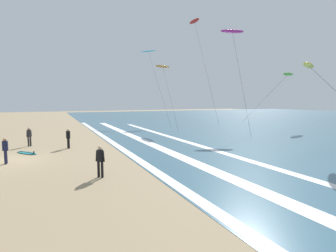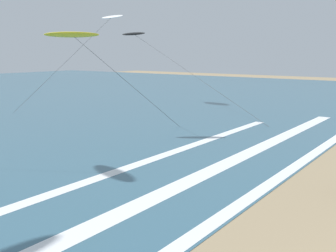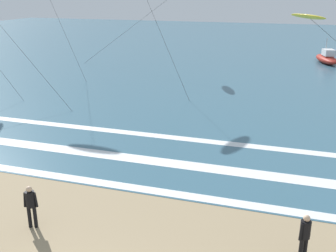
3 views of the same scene
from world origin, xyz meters
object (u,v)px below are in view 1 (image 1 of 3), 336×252
(surfboard_near_water, at_px, (27,153))
(surfer_right_near, at_px, (100,159))
(kite_yellow_low_near, at_px, (309,66))
(kite_cyan_high_left, at_px, (148,52))
(surfer_mid_group, at_px, (5,148))
(kite_red_far_left, at_px, (194,22))
(kite_lime_mid_center, at_px, (288,75))
(kite_orange_distant_low, at_px, (163,67))
(surfer_background_far, at_px, (68,137))
(kite_magenta_distant_high, at_px, (232,32))
(surfer_foreground_main, at_px, (29,135))

(surfboard_near_water, bearing_deg, surfer_right_near, 25.11)
(kite_yellow_low_near, height_order, kite_cyan_high_left, kite_cyan_high_left)
(surfer_right_near, height_order, surfer_mid_group, same)
(surfer_mid_group, bearing_deg, kite_red_far_left, 129.27)
(kite_lime_mid_center, distance_m, kite_orange_distant_low, 18.52)
(surfer_mid_group, distance_m, surfer_background_far, 5.42)
(surfer_mid_group, distance_m, kite_magenta_distant_high, 28.87)
(kite_lime_mid_center, relative_size, kite_magenta_distant_high, 0.92)
(surfer_background_far, distance_m, kite_yellow_low_near, 19.21)
(surfboard_near_water, xyz_separation_m, kite_magenta_distant_high, (-6.74, 23.62, 12.68))
(kite_lime_mid_center, relative_size, kite_red_far_left, 0.69)
(surfer_right_near, distance_m, surfer_foreground_main, 12.06)
(surfer_background_far, relative_size, kite_yellow_low_near, 0.17)
(surfer_foreground_main, relative_size, kite_red_far_left, 0.09)
(kite_magenta_distant_high, height_order, kite_orange_distant_low, kite_magenta_distant_high)
(kite_magenta_distant_high, bearing_deg, kite_red_far_left, 176.29)
(surfer_foreground_main, height_order, kite_lime_mid_center, kite_lime_mid_center)
(surfer_foreground_main, bearing_deg, surfboard_near_water, 0.40)
(surfer_right_near, relative_size, surfer_mid_group, 1.00)
(kite_yellow_low_near, bearing_deg, kite_red_far_left, 168.46)
(kite_yellow_low_near, height_order, kite_red_far_left, kite_red_far_left)
(surfer_right_near, relative_size, kite_yellow_low_near, 0.17)
(kite_red_far_left, height_order, kite_magenta_distant_high, kite_red_far_left)
(surfer_foreground_main, xyz_separation_m, kite_cyan_high_left, (-19.05, 17.80, 11.44))
(surfboard_near_water, height_order, kite_yellow_low_near, kite_yellow_low_near)
(kite_cyan_high_left, distance_m, kite_orange_distant_low, 5.71)
(surfer_right_near, relative_size, surfer_background_far, 1.00)
(kite_red_far_left, height_order, kite_orange_distant_low, kite_red_far_left)
(surfer_background_far, bearing_deg, kite_lime_mid_center, 97.20)
(kite_red_far_left, xyz_separation_m, kite_magenta_distant_high, (10.92, -0.71, -4.27))
(surfer_right_near, relative_size, kite_cyan_high_left, 0.13)
(surfer_right_near, xyz_separation_m, surfer_foreground_main, (-11.43, -3.85, 0.00))
(surfer_right_near, height_order, surfer_background_far, same)
(kite_cyan_high_left, bearing_deg, kite_yellow_low_near, 2.55)
(surfboard_near_water, xyz_separation_m, kite_red_far_left, (-17.65, 24.33, 16.95))
(surfer_mid_group, bearing_deg, surfboard_near_water, 163.18)
(kite_yellow_low_near, distance_m, kite_orange_distant_low, 25.60)
(surfer_right_near, bearing_deg, kite_lime_mid_center, 114.66)
(surfer_mid_group, relative_size, kite_magenta_distant_high, 0.12)
(kite_magenta_distant_high, bearing_deg, kite_orange_distant_low, -154.70)
(kite_orange_distant_low, bearing_deg, surfer_background_far, -43.05)
(kite_red_far_left, bearing_deg, surfboard_near_water, -54.03)
(surfer_mid_group, distance_m, kite_yellow_low_near, 21.31)
(kite_magenta_distant_high, distance_m, kite_orange_distant_low, 12.50)
(kite_yellow_low_near, bearing_deg, kite_lime_mid_center, 135.02)
(surfboard_near_water, height_order, kite_red_far_left, kite_red_far_left)
(kite_cyan_high_left, bearing_deg, surfer_background_far, -34.81)
(kite_lime_mid_center, relative_size, kite_orange_distant_low, 1.03)
(kite_lime_mid_center, xyz_separation_m, kite_red_far_left, (-13.14, -7.14, 9.61))
(surfer_right_near, bearing_deg, kite_yellow_low_near, 91.25)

